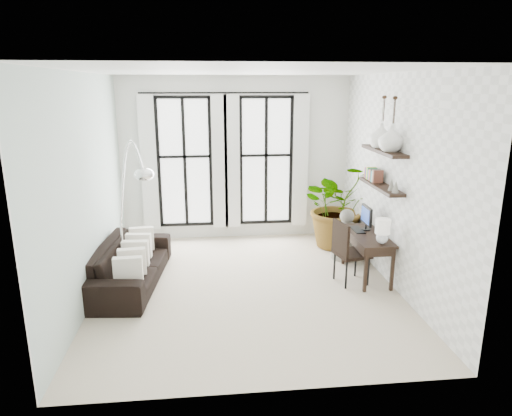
{
  "coord_description": "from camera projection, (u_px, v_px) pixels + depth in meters",
  "views": [
    {
      "loc": [
        -0.54,
        -6.45,
        3.0
      ],
      "look_at": [
        0.17,
        0.3,
        1.18
      ],
      "focal_mm": 32.0,
      "sensor_mm": 36.0,
      "label": 1
    }
  ],
  "objects": [
    {
      "name": "wall_left",
      "position": [
        87.0,
        189.0,
        6.39
      ],
      "size": [
        0.0,
        5.0,
        5.0
      ],
      "primitive_type": "plane",
      "rotation": [
        1.57,
        0.0,
        1.57
      ],
      "color": "silver",
      "rests_on": "floor"
    },
    {
      "name": "wall_right",
      "position": [
        395.0,
        183.0,
        6.85
      ],
      "size": [
        0.0,
        5.0,
        5.0
      ],
      "primitive_type": "plane",
      "rotation": [
        1.57,
        0.0,
        -1.57
      ],
      "color": "white",
      "rests_on": "floor"
    },
    {
      "name": "sofa",
      "position": [
        130.0,
        264.0,
        7.09
      ],
      "size": [
        1.1,
        2.34,
        0.66
      ],
      "primitive_type": "imported",
      "rotation": [
        0.0,
        0.0,
        1.47
      ],
      "color": "black",
      "rests_on": "floor"
    },
    {
      "name": "ceiling",
      "position": [
        246.0,
        71.0,
        6.2
      ],
      "size": [
        5.0,
        5.0,
        0.0
      ],
      "primitive_type": "plane",
      "color": "white",
      "rests_on": "wall_back"
    },
    {
      "name": "plant",
      "position": [
        338.0,
        205.0,
        8.67
      ],
      "size": [
        1.71,
        1.57,
        1.63
      ],
      "primitive_type": "imported",
      "rotation": [
        0.0,
        0.0,
        0.23
      ],
      "color": "#2D7228",
      "rests_on": "floor"
    },
    {
      "name": "desk_chair",
      "position": [
        347.0,
        248.0,
        7.04
      ],
      "size": [
        0.57,
        0.57,
        1.01
      ],
      "rotation": [
        0.0,
        0.0,
        0.21
      ],
      "color": "black",
      "rests_on": "floor"
    },
    {
      "name": "floor",
      "position": [
        247.0,
        287.0,
        7.03
      ],
      "size": [
        5.0,
        5.0,
        0.0
      ],
      "primitive_type": "plane",
      "color": "beige",
      "rests_on": "ground"
    },
    {
      "name": "wall_shelves",
      "position": [
        381.0,
        171.0,
        7.03
      ],
      "size": [
        0.25,
        1.3,
        0.6
      ],
      "color": "black",
      "rests_on": "wall_right"
    },
    {
      "name": "buddha",
      "position": [
        346.0,
        238.0,
        8.14
      ],
      "size": [
        0.51,
        0.51,
        0.91
      ],
      "color": "gray",
      "rests_on": "floor"
    },
    {
      "name": "throw_pillows",
      "position": [
        136.0,
        253.0,
        7.05
      ],
      "size": [
        0.4,
        1.52,
        0.4
      ],
      "color": "white",
      "rests_on": "sofa"
    },
    {
      "name": "vase_a",
      "position": [
        391.0,
        138.0,
        6.62
      ],
      "size": [
        0.37,
        0.37,
        0.38
      ],
      "primitive_type": "imported",
      "color": "white",
      "rests_on": "shelf_upper"
    },
    {
      "name": "windows",
      "position": [
        226.0,
        162.0,
        8.94
      ],
      "size": [
        3.26,
        0.13,
        2.65
      ],
      "color": "white",
      "rests_on": "wall_back"
    },
    {
      "name": "desk",
      "position": [
        369.0,
        238.0,
        7.2
      ],
      "size": [
        0.52,
        1.22,
        1.11
      ],
      "color": "black",
      "rests_on": "floor"
    },
    {
      "name": "vase_b",
      "position": [
        381.0,
        136.0,
        7.0
      ],
      "size": [
        0.37,
        0.37,
        0.38
      ],
      "primitive_type": "imported",
      "color": "white",
      "rests_on": "shelf_upper"
    },
    {
      "name": "arc_lamp",
      "position": [
        134.0,
        197.0,
        6.88
      ],
      "size": [
        0.72,
        0.34,
        2.24
      ],
      "color": "silver",
      "rests_on": "floor"
    },
    {
      "name": "wall_back",
      "position": [
        236.0,
        159.0,
        9.02
      ],
      "size": [
        4.5,
        0.0,
        4.5
      ],
      "primitive_type": "plane",
      "rotation": [
        1.57,
        0.0,
        0.0
      ],
      "color": "white",
      "rests_on": "floor"
    }
  ]
}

